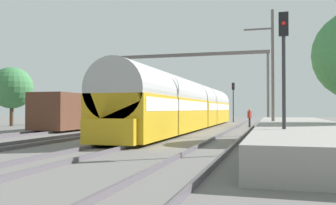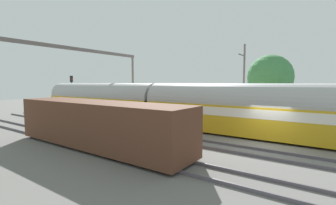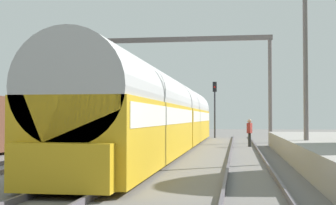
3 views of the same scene
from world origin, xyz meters
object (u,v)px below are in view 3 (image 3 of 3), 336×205
Objects in this scene: person_crossing at (249,130)px; catenary_gantry at (156,63)px; freight_car at (4,124)px; railway_signal_far at (215,102)px; passenger_train at (167,115)px.

catenary_gantry is at bearing 72.70° from person_crossing.
railway_signal_far reaches higher than freight_car.
railway_signal_far is at bearing 31.53° from person_crossing.
person_crossing is at bearing -36.87° from catenary_gantry.
railway_signal_far is (-2.75, 12.98, 2.20)m from person_crossing.
person_crossing is 9.84m from catenary_gantry.
freight_car is at bearing -119.02° from railway_signal_far.
catenary_gantry reaches higher than person_crossing.
railway_signal_far reaches higher than passenger_train.
passenger_train is at bearing 148.78° from person_crossing.
passenger_train is 2.53× the size of freight_car.
person_crossing is at bearing 24.19° from freight_car.
railway_signal_far is at bearing 83.49° from passenger_train.
catenary_gantry is (-4.06, -7.87, 2.72)m from railway_signal_far.
freight_car is at bearing 133.77° from person_crossing.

